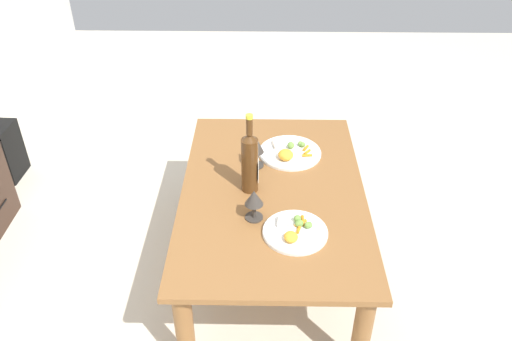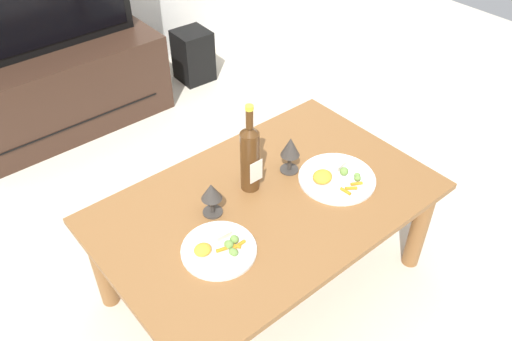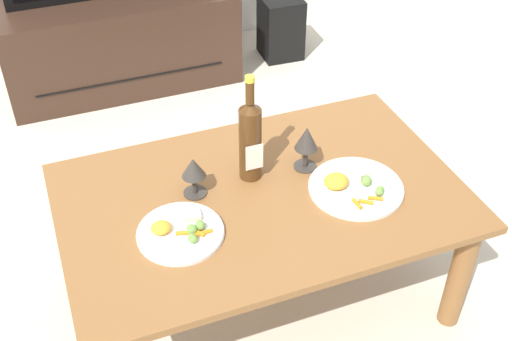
# 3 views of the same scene
# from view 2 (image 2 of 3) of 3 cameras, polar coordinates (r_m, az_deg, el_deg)

# --- Properties ---
(ground_plane) EXTENTS (6.40, 6.40, 0.00)m
(ground_plane) POSITION_cam_2_polar(r_m,az_deg,el_deg) (2.23, 1.07, -11.93)
(ground_plane) COLOR beige
(dining_table) EXTENTS (1.23, 0.78, 0.46)m
(dining_table) POSITION_cam_2_polar(r_m,az_deg,el_deg) (1.94, 1.21, -4.89)
(dining_table) COLOR brown
(dining_table) RESTS_ON ground_plane
(tv_stand) EXTENTS (1.14, 0.50, 0.47)m
(tv_stand) POSITION_cam_2_polar(r_m,az_deg,el_deg) (3.15, -20.69, 8.41)
(tv_stand) COLOR #382319
(tv_stand) RESTS_ON ground_plane
(floor_speaker) EXTENTS (0.22, 0.22, 0.33)m
(floor_speaker) POSITION_cam_2_polar(r_m,az_deg,el_deg) (3.47, -6.92, 12.43)
(floor_speaker) COLOR black
(floor_speaker) RESTS_ON ground_plane
(wine_bottle) EXTENTS (0.07, 0.07, 0.36)m
(wine_bottle) POSITION_cam_2_polar(r_m,az_deg,el_deg) (1.85, -0.79, 1.52)
(wine_bottle) COLOR #4C2D14
(wine_bottle) RESTS_ON dining_table
(goblet_left) EXTENTS (0.07, 0.07, 0.13)m
(goblet_left) POSITION_cam_2_polar(r_m,az_deg,el_deg) (1.79, -4.92, -2.55)
(goblet_left) COLOR #38332D
(goblet_left) RESTS_ON dining_table
(goblet_right) EXTENTS (0.07, 0.07, 0.15)m
(goblet_right) POSITION_cam_2_polar(r_m,az_deg,el_deg) (1.96, 3.79, 2.40)
(goblet_right) COLOR #38332D
(goblet_right) RESTS_ON dining_table
(dinner_plate_left) EXTENTS (0.25, 0.25, 0.04)m
(dinner_plate_left) POSITION_cam_2_polar(r_m,az_deg,el_deg) (1.72, -4.10, -8.56)
(dinner_plate_left) COLOR white
(dinner_plate_left) RESTS_ON dining_table
(dinner_plate_right) EXTENTS (0.29, 0.29, 0.05)m
(dinner_plate_right) POSITION_cam_2_polar(r_m,az_deg,el_deg) (1.99, 8.79, -0.74)
(dinner_plate_right) COLOR white
(dinner_plate_right) RESTS_ON dining_table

